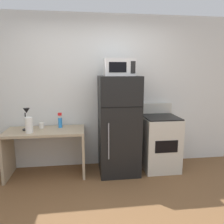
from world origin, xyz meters
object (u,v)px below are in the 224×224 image
spray_bottle (60,122)px  paper_towel_roll (29,125)px  oven_range (160,142)px  desk_lamp (26,115)px  microwave (119,67)px  coffee_mug (42,126)px  desk (46,143)px  refrigerator (119,125)px

spray_bottle → paper_towel_roll: size_ratio=1.04×
paper_towel_roll → oven_range: (2.10, 0.13, -0.40)m
desk_lamp → microwave: (1.45, -0.08, 0.73)m
microwave → coffee_mug: bearing=172.8°
desk → paper_towel_roll: (-0.21, -0.13, 0.34)m
desk_lamp → spray_bottle: desk_lamp is taller
spray_bottle → refrigerator: bearing=-9.4°
paper_towel_roll → desk_lamp: bearing=113.0°
refrigerator → oven_range: refrigerator is taller
desk → desk_lamp: bearing=174.9°
coffee_mug → microwave: bearing=-7.2°
desk → coffee_mug: 0.30m
oven_range → coffee_mug: bearing=176.7°
desk → spray_bottle: size_ratio=4.93×
desk → desk_lamp: size_ratio=3.48×
desk → desk_lamp: (-0.27, 0.02, 0.46)m
paper_towel_roll → microwave: size_ratio=0.52×
microwave → oven_range: size_ratio=0.42×
desk → refrigerator: refrigerator is taller
desk → paper_towel_roll: bearing=-147.1°
spray_bottle → microwave: bearing=-10.6°
paper_towel_roll → desk: bearing=32.9°
desk_lamp → coffee_mug: (0.20, 0.08, -0.19)m
desk → refrigerator: size_ratio=0.77×
spray_bottle → refrigerator: (0.95, -0.16, -0.05)m
desk → refrigerator: (1.18, -0.03, 0.27)m
paper_towel_roll → refrigerator: size_ratio=0.15×
microwave → oven_range: microwave is taller
desk_lamp → refrigerator: size_ratio=0.22×
paper_towel_roll → microwave: 1.63m
coffee_mug → microwave: microwave is taller
spray_bottle → coffee_mug: size_ratio=2.62×
paper_towel_roll → spray_bottle: bearing=31.0°
desk → desk_lamp: 0.54m
desk → coffee_mug: (-0.07, 0.11, 0.27)m
desk → oven_range: size_ratio=1.12×
desk → oven_range: 1.90m
desk_lamp → coffee_mug: size_ratio=3.72×
oven_range → desk: bearing=179.8°
coffee_mug → refrigerator: refrigerator is taller
spray_bottle → microwave: size_ratio=0.54×
microwave → oven_range: 1.45m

